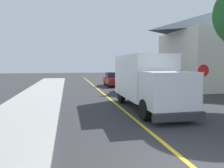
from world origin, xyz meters
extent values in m
cube|color=#9E9E99|center=(-5.40, 4.00, 0.07)|extent=(3.60, 60.00, 0.15)
cube|color=gold|center=(0.00, 10.00, 0.00)|extent=(0.16, 56.00, 0.01)
cube|color=white|center=(1.49, 8.18, 1.90)|extent=(2.41, 5.01, 2.60)
cube|color=silver|center=(1.48, 4.68, 1.45)|extent=(2.29, 2.01, 1.70)
cube|color=#1E2D3D|center=(1.47, 3.78, 1.82)|extent=(2.04, 0.09, 0.75)
cube|color=#2D2D33|center=(1.47, 3.60, 0.42)|extent=(2.40, 0.21, 0.36)
cylinder|color=black|center=(2.53, 4.88, 0.50)|extent=(0.30, 1.00, 1.00)
cylinder|color=black|center=(0.43, 4.89, 0.50)|extent=(0.30, 1.00, 1.00)
cylinder|color=black|center=(2.54, 9.43, 0.50)|extent=(0.30, 1.00, 1.00)
cylinder|color=black|center=(0.44, 9.44, 0.50)|extent=(0.30, 1.00, 1.00)
cube|color=#2D4793|center=(2.48, 13.82, 0.65)|extent=(1.94, 4.46, 0.76)
cube|color=#1E2D3D|center=(2.48, 13.97, 1.35)|extent=(1.64, 1.85, 0.64)
cylinder|color=black|center=(3.22, 12.39, 0.32)|extent=(0.24, 0.65, 0.64)
cylinder|color=black|center=(1.64, 12.44, 0.32)|extent=(0.24, 0.65, 0.64)
cylinder|color=black|center=(3.31, 15.20, 0.32)|extent=(0.24, 0.65, 0.64)
cylinder|color=black|center=(1.73, 15.25, 0.32)|extent=(0.24, 0.65, 0.64)
cube|color=maroon|center=(2.26, 20.38, 0.65)|extent=(1.89, 4.44, 0.76)
cube|color=#1E2D3D|center=(2.26, 20.53, 1.35)|extent=(1.62, 1.83, 0.64)
cylinder|color=black|center=(3.02, 18.96, 0.32)|extent=(0.23, 0.64, 0.64)
cylinder|color=black|center=(1.44, 18.99, 0.32)|extent=(0.23, 0.64, 0.64)
cylinder|color=black|center=(3.08, 21.77, 0.32)|extent=(0.23, 0.64, 0.64)
cylinder|color=black|center=(1.50, 21.80, 0.32)|extent=(0.23, 0.64, 0.64)
cylinder|color=gray|center=(4.99, 7.04, 1.10)|extent=(0.08, 0.08, 2.20)
cylinder|color=red|center=(4.99, 7.07, 2.25)|extent=(0.76, 0.03, 0.76)
cylinder|color=white|center=(4.99, 7.09, 2.25)|extent=(0.80, 0.02, 0.80)
cube|color=beige|center=(13.28, 15.89, 3.00)|extent=(10.92, 7.93, 6.00)
pyramid|color=#333D47|center=(13.28, 15.89, 7.26)|extent=(12.01, 8.73, 2.51)
cube|color=brown|center=(7.87, 14.89, 1.05)|extent=(0.10, 1.00, 2.10)
camera|label=1|loc=(-3.13, -4.38, 2.66)|focal=33.83mm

